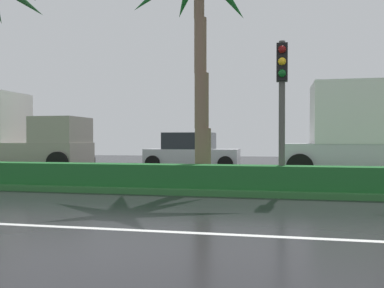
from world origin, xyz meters
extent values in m
cube|color=black|center=(0.00, 9.00, -0.05)|extent=(90.00, 42.00, 0.10)
cube|color=white|center=(0.00, 2.00, 0.00)|extent=(81.00, 0.14, 0.01)
cube|color=#2D6B33|center=(0.00, 8.00, 0.07)|extent=(85.50, 4.00, 0.15)
cube|color=#1E6028|center=(0.00, 6.60, 0.45)|extent=(76.50, 0.70, 0.60)
cylinder|color=brown|center=(0.44, 7.63, 0.94)|extent=(0.47, 0.47, 1.59)
cylinder|color=brown|center=(0.41, 7.63, 2.53)|extent=(0.41, 0.41, 1.59)
cylinder|color=brown|center=(0.37, 7.63, 4.12)|extent=(0.35, 0.35, 1.59)
cylinder|color=#4C4C47|center=(2.66, 6.76, 2.04)|extent=(0.16, 0.16, 3.79)
cube|color=black|center=(2.66, 6.76, 3.39)|extent=(0.28, 0.32, 0.96)
sphere|color=maroon|center=(2.66, 6.59, 3.69)|extent=(0.20, 0.20, 0.20)
sphere|color=yellow|center=(2.66, 6.59, 3.39)|extent=(0.20, 0.20, 0.20)
sphere|color=#0F591E|center=(2.66, 6.59, 3.09)|extent=(0.20, 0.20, 0.20)
cube|color=gray|center=(-8.75, 12.21, 0.81)|extent=(6.40, 2.30, 0.90)
cube|color=gray|center=(-6.55, 12.21, 1.81)|extent=(1.90, 2.21, 1.10)
cylinder|color=black|center=(-6.05, 13.38, 0.46)|extent=(0.92, 0.30, 0.92)
cylinder|color=black|center=(-6.05, 11.04, 0.46)|extent=(0.92, 0.30, 0.92)
cube|color=silver|center=(-1.34, 14.81, 0.60)|extent=(4.30, 1.76, 0.72)
cube|color=#1E2328|center=(-1.49, 14.81, 1.34)|extent=(2.30, 1.58, 0.76)
cylinder|color=black|center=(0.31, 15.71, 0.34)|extent=(0.68, 0.22, 0.68)
cylinder|color=black|center=(0.31, 13.91, 0.34)|extent=(0.68, 0.22, 0.68)
cylinder|color=black|center=(-2.99, 15.71, 0.34)|extent=(0.68, 0.22, 0.68)
cylinder|color=black|center=(-2.99, 13.91, 0.34)|extent=(0.68, 0.22, 0.68)
cube|color=silver|center=(6.00, 11.80, 0.81)|extent=(6.40, 2.30, 0.90)
cube|color=silver|center=(4.95, 11.80, 2.36)|extent=(2.30, 2.35, 2.20)
cylinder|color=black|center=(3.30, 12.97, 0.46)|extent=(0.92, 0.30, 0.92)
cylinder|color=black|center=(3.30, 10.63, 0.46)|extent=(0.92, 0.30, 0.92)
camera|label=1|loc=(2.56, -4.19, 1.43)|focal=39.05mm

